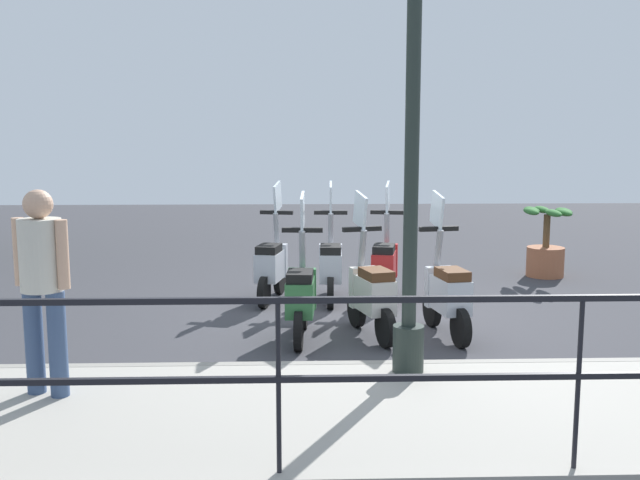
# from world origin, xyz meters

# --- Properties ---
(ground_plane) EXTENTS (28.00, 28.00, 0.00)m
(ground_plane) POSITION_xyz_m (0.00, 0.00, 0.00)
(ground_plane) COLOR #38383D
(promenade_walkway) EXTENTS (2.20, 20.00, 0.15)m
(promenade_walkway) POSITION_xyz_m (-3.15, 0.00, 0.07)
(promenade_walkway) COLOR #A39E93
(promenade_walkway) RESTS_ON ground_plane
(fence_railing) EXTENTS (0.04, 16.03, 1.07)m
(fence_railing) POSITION_xyz_m (-4.20, -0.00, 0.91)
(fence_railing) COLOR black
(fence_railing) RESTS_ON promenade_walkway
(lamp_post_near) EXTENTS (0.26, 0.90, 4.67)m
(lamp_post_near) POSITION_xyz_m (-2.40, -0.16, 2.23)
(lamp_post_near) COLOR #232D28
(lamp_post_near) RESTS_ON promenade_walkway
(pedestrian_distant) EXTENTS (0.41, 0.46, 1.59)m
(pedestrian_distant) POSITION_xyz_m (-2.84, 2.71, 1.08)
(pedestrian_distant) COLOR #384C70
(pedestrian_distant) RESTS_ON promenade_walkway
(potted_palm) EXTENTS (1.06, 0.66, 1.05)m
(potted_palm) POSITION_xyz_m (2.38, -3.02, 0.45)
(potted_palm) COLOR #9E5B3D
(potted_palm) RESTS_ON ground_plane
(scooter_near_0) EXTENTS (1.23, 0.47, 1.54)m
(scooter_near_0) POSITION_xyz_m (-0.84, -0.82, 0.48)
(scooter_near_0) COLOR black
(scooter_near_0) RESTS_ON ground_plane
(scooter_near_1) EXTENTS (1.20, 0.53, 1.54)m
(scooter_near_1) POSITION_xyz_m (-0.82, -0.01, 0.48)
(scooter_near_1) COLOR black
(scooter_near_1) RESTS_ON ground_plane
(scooter_near_2) EXTENTS (1.23, 0.44, 1.54)m
(scooter_near_2) POSITION_xyz_m (-0.89, 0.74, 0.48)
(scooter_near_2) COLOR black
(scooter_near_2) RESTS_ON ground_plane
(scooter_far_0) EXTENTS (1.22, 0.49, 1.54)m
(scooter_far_0) POSITION_xyz_m (0.84, -0.36, 0.48)
(scooter_far_0) COLOR black
(scooter_far_0) RESTS_ON ground_plane
(scooter_far_1) EXTENTS (1.23, 0.44, 1.54)m
(scooter_far_1) POSITION_xyz_m (0.83, 0.34, 0.48)
(scooter_far_1) COLOR black
(scooter_far_1) RESTS_ON ground_plane
(scooter_far_2) EXTENTS (1.22, 0.50, 1.54)m
(scooter_far_2) POSITION_xyz_m (0.88, 1.10, 0.48)
(scooter_far_2) COLOR black
(scooter_far_2) RESTS_ON ground_plane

